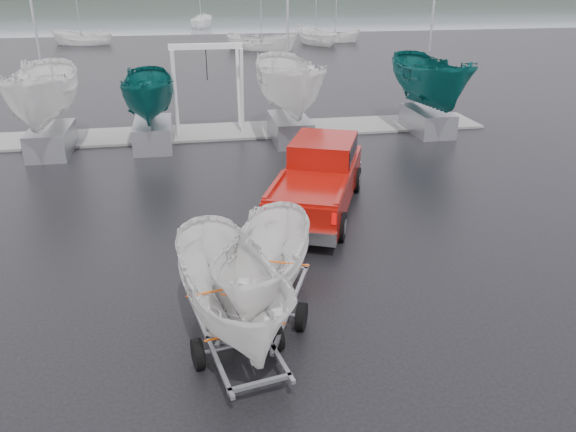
{
  "coord_description": "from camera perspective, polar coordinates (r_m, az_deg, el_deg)",
  "views": [
    {
      "loc": [
        0.57,
        -13.36,
        7.05
      ],
      "look_at": [
        3.02,
        -0.15,
        1.2
      ],
      "focal_mm": 35.0,
      "sensor_mm": 36.0,
      "label": 1
    }
  ],
  "objects": [
    {
      "name": "pickup_truck",
      "position": [
        18.04,
        3.19,
        4.18
      ],
      "size": [
        4.42,
        6.61,
        2.09
      ],
      "rotation": [
        0.0,
        0.0,
        -0.4
      ],
      "color": "maroon",
      "rests_on": "ground"
    },
    {
      "name": "keelboat_2",
      "position": [
        24.95,
        0.19,
        17.06
      ],
      "size": [
        2.66,
        3.2,
        10.84
      ],
      "color": "#92959A",
      "rests_on": "ground"
    },
    {
      "name": "lake",
      "position": [
        113.58,
        -11.43,
        19.52
      ],
      "size": [
        300.0,
        300.0,
        0.0
      ],
      "primitive_type": "plane",
      "color": "slate",
      "rests_on": "ground"
    },
    {
      "name": "keelboat_0",
      "position": [
        25.17,
        -24.2,
        14.95
      ],
      "size": [
        2.61,
        3.2,
        10.78
      ],
      "color": "#92959A",
      "rests_on": "ground"
    },
    {
      "name": "moored_boat_3",
      "position": [
        62.73,
        2.8,
        17.03
      ],
      "size": [
        3.33,
        3.38,
        11.56
      ],
      "rotation": [
        0.0,
        0.0,
        3.42
      ],
      "color": "white",
      "rests_on": "ground"
    },
    {
      "name": "boat_hoist",
      "position": [
        26.75,
        -8.21,
        13.86
      ],
      "size": [
        3.3,
        2.18,
        4.12
      ],
      "color": "silver",
      "rests_on": "ground"
    },
    {
      "name": "trailer_parked",
      "position": [
        10.29,
        -5.92,
        -0.96
      ],
      "size": [
        2.07,
        3.76,
        5.18
      ],
      "rotation": [
        0.0,
        0.0,
        0.19
      ],
      "color": "#92959A",
      "rests_on": "ground"
    },
    {
      "name": "ground_plane",
      "position": [
        15.12,
        -11.48,
        -4.79
      ],
      "size": [
        120.0,
        120.0,
        0.0
      ],
      "primitive_type": "plane",
      "color": "black",
      "rests_on": "ground"
    },
    {
      "name": "trailer_hitched",
      "position": [
        11.4,
        -2.26,
        0.64
      ],
      "size": [
        2.5,
        3.77,
        4.82
      ],
      "rotation": [
        0.0,
        0.0,
        -0.4
      ],
      "color": "#92959A",
      "rests_on": "ground"
    },
    {
      "name": "moored_boat_6",
      "position": [
        57.94,
        -2.68,
        16.5
      ],
      "size": [
        3.78,
        3.75,
        11.67
      ],
      "rotation": [
        0.0,
        0.0,
        1.1
      ],
      "color": "white",
      "rests_on": "ground"
    },
    {
      "name": "moored_boat_5",
      "position": [
        82.96,
        -8.79,
        18.38
      ],
      "size": [
        3.12,
        3.16,
        11.4
      ],
      "rotation": [
        0.0,
        0.0,
        2.9
      ],
      "color": "white",
      "rests_on": "ground"
    },
    {
      "name": "keelboat_3",
      "position": [
        27.3,
        14.67,
        16.42
      ],
      "size": [
        2.53,
        3.2,
        10.7
      ],
      "color": "#92959A",
      "rests_on": "ground"
    },
    {
      "name": "keelboat_1",
      "position": [
        24.87,
        -14.14,
        14.37
      ],
      "size": [
        2.16,
        3.2,
        6.84
      ],
      "color": "#92959A",
      "rests_on": "ground"
    },
    {
      "name": "moored_boat_1",
      "position": [
        65.85,
        -20.14,
        16.02
      ],
      "size": [
        2.95,
        2.9,
        11.23
      ],
      "rotation": [
        0.0,
        0.0,
        4.5
      ],
      "color": "white",
      "rests_on": "ground"
    },
    {
      "name": "moored_boat_2",
      "position": [
        64.98,
        4.82,
        17.21
      ],
      "size": [
        2.45,
        2.41,
        10.71
      ],
      "rotation": [
        0.0,
        0.0,
        1.38
      ],
      "color": "white",
      "rests_on": "ground"
    },
    {
      "name": "dock",
      "position": [
        27.28,
        -11.47,
        8.18
      ],
      "size": [
        30.0,
        3.0,
        0.12
      ],
      "primitive_type": "cube",
      "color": "gray",
      "rests_on": "ground"
    }
  ]
}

